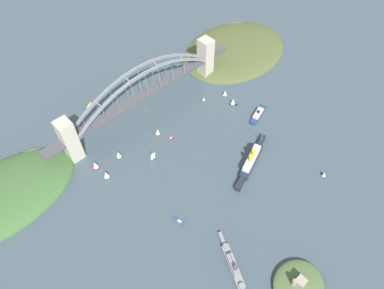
# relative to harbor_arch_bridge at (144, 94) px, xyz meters

# --- Properties ---
(ground_plane) EXTENTS (1400.00, 1400.00, 0.00)m
(ground_plane) POSITION_rel_harbor_arch_bridge_xyz_m (-0.00, -0.00, -28.56)
(ground_plane) COLOR #3D4C56
(harbor_arch_bridge) EXTENTS (259.54, 16.63, 64.39)m
(harbor_arch_bridge) POSITION_rel_harbor_arch_bridge_xyz_m (0.00, 0.00, 0.00)
(harbor_arch_bridge) COLOR #BCB29E
(harbor_arch_bridge) RESTS_ON ground
(headland_west_shore) EXTENTS (161.31, 121.35, 20.92)m
(headland_west_shore) POSITION_rel_harbor_arch_bridge_xyz_m (-166.05, -8.68, -28.56)
(headland_west_shore) COLOR #4C562D
(headland_west_shore) RESTS_ON ground
(headland_east_shore) EXTENTS (153.91, 91.09, 25.37)m
(headland_east_shore) POSITION_rel_harbor_arch_bridge_xyz_m (177.28, -6.46, -28.56)
(headland_east_shore) COLOR #3D6033
(headland_east_shore) RESTS_ON ground
(ocean_liner) EXTENTS (75.90, 31.66, 19.86)m
(ocean_liner) POSITION_rel_harbor_arch_bridge_xyz_m (-32.72, 136.91, -23.08)
(ocean_liner) COLOR #1E2333
(ocean_liner) RESTS_ON ground
(naval_cruiser) EXTENTS (31.18, 61.23, 17.03)m
(naval_cruiser) POSITION_rel_harbor_arch_bridge_xyz_m (63.54, 199.72, -25.66)
(naval_cruiser) COLOR gray
(naval_cruiser) RESTS_ON ground
(harbor_ferry_steamer) EXTENTS (34.18, 15.67, 7.74)m
(harbor_ferry_steamer) POSITION_rel_harbor_arch_bridge_xyz_m (-91.65, 96.91, -26.22)
(harbor_ferry_steamer) COLOR navy
(harbor_ferry_steamer) RESTS_ON ground
(fort_island_mid_harbor) EXTENTS (45.83, 40.21, 15.85)m
(fort_island_mid_harbor) POSITION_rel_harbor_arch_bridge_xyz_m (35.46, 247.60, -24.63)
(fort_island_mid_harbor) COLOR #4C6038
(fort_island_mid_harbor) RESTS_ON ground
(seaplane_taxiing_near_bridge) EXTENTS (9.52, 9.44, 5.05)m
(seaplane_taxiing_near_bridge) POSITION_rel_harbor_arch_bridge_xyz_m (50.62, -21.46, -26.41)
(seaplane_taxiing_near_bridge) COLOR #B7B7B2
(seaplane_taxiing_near_bridge) RESTS_ON ground
(seaplane_second_in_formation) EXTENTS (9.05, 8.00, 5.08)m
(seaplane_second_in_formation) POSITION_rel_harbor_arch_bridge_xyz_m (46.33, -52.63, -26.44)
(seaplane_second_in_formation) COLOR #B7B7B2
(seaplane_second_in_formation) RESTS_ON ground
(small_boat_0) EXTENTS (8.76, 9.35, 10.35)m
(small_boat_0) POSITION_rel_harbor_arch_bridge_xyz_m (-83.86, 63.62, -23.79)
(small_boat_0) COLOR black
(small_boat_0) RESTS_ON ground
(small_boat_1) EXTENTS (6.14, 9.20, 10.71)m
(small_boat_1) POSITION_rel_harbor_arch_bridge_xyz_m (14.09, 37.48, -23.56)
(small_boat_1) COLOR brown
(small_boat_1) RESTS_ON ground
(small_boat_2) EXTENTS (6.05, 9.99, 11.25)m
(small_boat_2) POSITION_rel_harbor_arch_bridge_xyz_m (65.47, 34.11, -23.30)
(small_boat_2) COLOR #2D6B3D
(small_boat_2) RESTS_ON ground
(small_boat_3) EXTENTS (6.33, 10.58, 11.15)m
(small_boat_3) POSITION_rel_harbor_arch_bridge_xyz_m (89.86, 46.31, -23.38)
(small_boat_3) COLOR brown
(small_boat_3) RESTS_ON ground
(small_boat_4) EXTENTS (5.88, 7.22, 7.17)m
(small_boat_4) POSITION_rel_harbor_arch_bridge_xyz_m (-74.99, 199.69, -25.24)
(small_boat_4) COLOR black
(small_boat_4) RESTS_ON ground
(small_boat_5) EXTENTS (4.94, 12.87, 2.30)m
(small_boat_5) POSITION_rel_harbor_arch_bridge_xyz_m (68.86, 134.76, -27.72)
(small_boat_5) COLOR #234C8C
(small_boat_5) RESTS_ON ground
(small_boat_6) EXTENTS (9.45, 7.53, 10.38)m
(small_boat_6) POSITION_rel_harbor_arch_bridge_xyz_m (38.87, 58.99, -23.74)
(small_boat_6) COLOR silver
(small_boat_6) RESTS_ON ground
(small_boat_7) EXTENTS (8.24, 9.35, 10.61)m
(small_boat_7) POSITION_rel_harbor_arch_bridge_xyz_m (91.19, 28.18, -23.61)
(small_boat_7) COLOR #B2231E
(small_boat_7) RESTS_ON ground
(small_boat_8) EXTENTS (6.36, 3.55, 6.43)m
(small_boat_8) POSITION_rel_harbor_arch_bridge_xyz_m (-62.40, 34.29, -25.57)
(small_boat_8) COLOR #2D6B3D
(small_boat_8) RESTS_ON ground
(small_boat_9) EXTENTS (8.93, 6.44, 9.34)m
(small_boat_9) POSITION_rel_harbor_arch_bridge_xyz_m (-87.88, 46.24, -24.26)
(small_boat_9) COLOR brown
(small_boat_9) RESTS_ON ground
(small_boat_10) EXTENTS (5.38, 6.99, 2.11)m
(small_boat_10) POSITION_rel_harbor_arch_bridge_xyz_m (7.49, 52.11, -27.82)
(small_boat_10) COLOR #B2231E
(small_boat_10) RESTS_ON ground
(channel_marker_buoy) EXTENTS (2.20, 2.20, 2.75)m
(channel_marker_buoy) POSITION_rel_harbor_arch_bridge_xyz_m (9.80, 27.67, -27.45)
(channel_marker_buoy) COLOR red
(channel_marker_buoy) RESTS_ON ground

